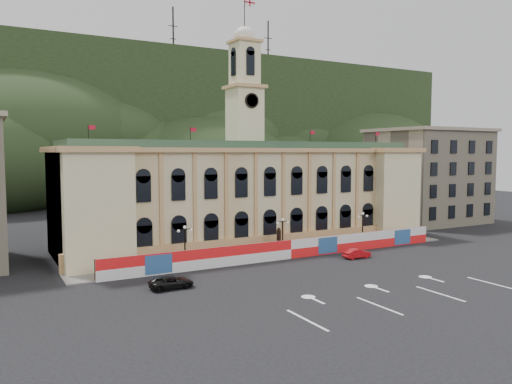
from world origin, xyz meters
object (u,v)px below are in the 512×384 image
lamp_center (283,233)px  black_suv (172,282)px  red_sedan (357,253)px  statue (279,246)px

lamp_center → black_suv: lamp_center is taller
black_suv → red_sedan: bearing=-85.3°
statue → black_suv: bearing=-153.6°
statue → black_suv: size_ratio=0.81×
lamp_center → red_sedan: (7.81, -6.02, -2.44)m
lamp_center → black_suv: 20.51m
lamp_center → red_sedan: 10.16m
statue → red_sedan: size_ratio=0.95×
statue → black_suv: statue is taller
lamp_center → red_sedan: bearing=-37.6°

